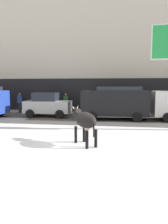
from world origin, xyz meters
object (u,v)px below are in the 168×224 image
at_px(car_black_van, 115,102).
at_px(pedestrian_far_left, 66,103).
at_px(cow_black, 85,120).
at_px(car_silver_hatchback, 48,105).
at_px(pedestrian_by_cars, 20,103).

xyz_separation_m(car_black_van, pedestrian_far_left, (-4.22, 2.69, -0.36)).
relative_size(cow_black, car_black_van, 0.38).
bearing_deg(cow_black, car_silver_hatchback, 118.12).
xyz_separation_m(car_silver_hatchback, pedestrian_far_left, (0.94, 2.05, -0.05)).
relative_size(car_silver_hatchback, car_black_van, 0.76).
bearing_deg(pedestrian_by_cars, cow_black, -52.88).
height_order(car_silver_hatchback, pedestrian_far_left, car_silver_hatchback).
xyz_separation_m(car_silver_hatchback, pedestrian_by_cars, (-3.25, 2.05, -0.05)).
height_order(car_silver_hatchback, pedestrian_by_cars, car_silver_hatchback).
bearing_deg(pedestrian_far_left, pedestrian_by_cars, 180.00).
distance_m(car_black_van, pedestrian_by_cars, 8.84).
bearing_deg(car_black_van, pedestrian_by_cars, 162.29).
height_order(cow_black, car_black_van, car_black_van).
distance_m(pedestrian_by_cars, pedestrian_far_left, 4.19).
bearing_deg(car_black_van, pedestrian_far_left, 147.52).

